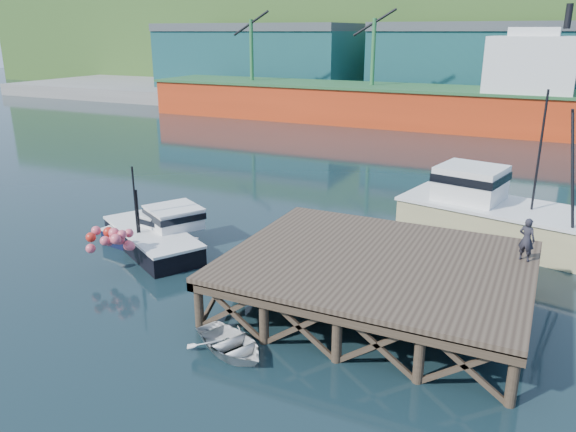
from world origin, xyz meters
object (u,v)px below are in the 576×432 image
Objects in this scene: trawler at (513,215)px; dinghy at (231,344)px; boat_black at (157,234)px; dockworker at (527,240)px; boat_navy at (152,236)px.

trawler is 17.71m from dinghy.
dinghy is (8.74, -7.09, -0.50)m from boat_black.
dockworker is at bearing 33.45° from boat_black.
dinghy is at bearing 63.76° from dockworker.
trawler is (17.18, 8.66, 1.03)m from boat_navy.
trawler is 3.92× the size of dinghy.
boat_black reaches higher than boat_navy.
boat_navy reaches higher than dinghy.
dockworker is (0.95, -7.53, 1.32)m from trawler.
trawler reaches higher than boat_black.
trawler is (16.81, 8.62, 0.86)m from boat_black.
dockworker is (18.13, 1.12, 2.34)m from boat_navy.
dockworker is at bearing -23.00° from dinghy.
trawler is at bearing -61.21° from dockworker.
boat_black is 2.35× the size of dinghy.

